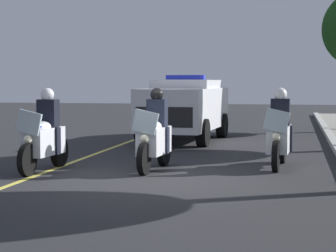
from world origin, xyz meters
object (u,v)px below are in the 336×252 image
police_motorcycle_lead_left (44,137)px  police_suv (185,107)px  police_motorcycle_lead_right (155,137)px  police_motorcycle_trailing (279,135)px

police_motorcycle_lead_left → police_suv: size_ratio=0.43×
police_motorcycle_lead_right → police_motorcycle_trailing: same height
police_motorcycle_lead_left → police_motorcycle_lead_right: size_ratio=1.00×
police_motorcycle_lead_left → police_suv: 7.33m
police_motorcycle_lead_left → police_suv: police_suv is taller
police_motorcycle_trailing → police_suv: (-5.57, -3.02, 0.37)m
police_motorcycle_lead_left → police_motorcycle_trailing: same height
police_motorcycle_lead_left → police_motorcycle_lead_right: same height
police_motorcycle_lead_left → police_motorcycle_lead_right: (-0.61, 2.20, 0.00)m
police_motorcycle_lead_left → police_motorcycle_trailing: bearing=108.0°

